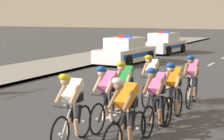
{
  "coord_description": "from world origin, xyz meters",
  "views": [
    {
      "loc": [
        4.42,
        -2.56,
        2.62
      ],
      "look_at": [
        -0.42,
        7.31,
        1.1
      ],
      "focal_mm": 61.92,
      "sensor_mm": 36.0,
      "label": 1
    }
  ],
  "objects_px": {
    "cyclist_eighth": "(192,79)",
    "cyclist_third": "(107,96)",
    "police_car_nearest": "(125,52)",
    "cyclist_seventh": "(151,79)",
    "police_car_second": "(164,44)",
    "cyclist_second": "(125,114)",
    "cyclist_sixth": "(173,91)",
    "cyclist_fourth": "(156,99)",
    "cyclist_lead": "(72,108)",
    "cyclist_fifth": "(125,89)"
  },
  "relations": [
    {
      "from": "cyclist_fourth",
      "to": "cyclist_fifth",
      "type": "bearing_deg",
      "value": 146.47
    },
    {
      "from": "cyclist_fifth",
      "to": "police_car_second",
      "type": "relative_size",
      "value": 0.38
    },
    {
      "from": "cyclist_eighth",
      "to": "cyclist_seventh",
      "type": "bearing_deg",
      "value": -156.83
    },
    {
      "from": "cyclist_sixth",
      "to": "police_car_nearest",
      "type": "distance_m",
      "value": 12.12
    },
    {
      "from": "cyclist_eighth",
      "to": "cyclist_third",
      "type": "bearing_deg",
      "value": -108.9
    },
    {
      "from": "cyclist_lead",
      "to": "cyclist_eighth",
      "type": "bearing_deg",
      "value": 74.61
    },
    {
      "from": "police_car_nearest",
      "to": "cyclist_third",
      "type": "bearing_deg",
      "value": -67.73
    },
    {
      "from": "cyclist_third",
      "to": "police_car_second",
      "type": "bearing_deg",
      "value": 104.61
    },
    {
      "from": "cyclist_sixth",
      "to": "cyclist_third",
      "type": "bearing_deg",
      "value": -131.21
    },
    {
      "from": "cyclist_fourth",
      "to": "police_car_nearest",
      "type": "xyz_separation_m",
      "value": [
        -5.96,
        11.58,
        -0.11
      ]
    },
    {
      "from": "cyclist_fourth",
      "to": "cyclist_fifth",
      "type": "xyz_separation_m",
      "value": [
        -1.1,
        0.73,
        0.0
      ]
    },
    {
      "from": "cyclist_seventh",
      "to": "cyclist_fourth",
      "type": "bearing_deg",
      "value": -67.48
    },
    {
      "from": "police_car_nearest",
      "to": "cyclist_fourth",
      "type": "bearing_deg",
      "value": -62.79
    },
    {
      "from": "cyclist_third",
      "to": "police_car_second",
      "type": "height_order",
      "value": "police_car_second"
    },
    {
      "from": "cyclist_lead",
      "to": "cyclist_seventh",
      "type": "bearing_deg",
      "value": 87.6
    },
    {
      "from": "cyclist_eighth",
      "to": "police_car_second",
      "type": "distance_m",
      "value": 16.44
    },
    {
      "from": "cyclist_third",
      "to": "cyclist_fourth",
      "type": "bearing_deg",
      "value": 13.86
    },
    {
      "from": "cyclist_sixth",
      "to": "police_car_nearest",
      "type": "bearing_deg",
      "value": 119.85
    },
    {
      "from": "cyclist_fifth",
      "to": "cyclist_second",
      "type": "bearing_deg",
      "value": -65.55
    },
    {
      "from": "police_car_nearest",
      "to": "police_car_second",
      "type": "height_order",
      "value": "same"
    },
    {
      "from": "cyclist_second",
      "to": "cyclist_sixth",
      "type": "distance_m",
      "value": 2.64
    },
    {
      "from": "cyclist_third",
      "to": "cyclist_fifth",
      "type": "bearing_deg",
      "value": 89.93
    },
    {
      "from": "cyclist_second",
      "to": "cyclist_eighth",
      "type": "bearing_deg",
      "value": 88.86
    },
    {
      "from": "cyclist_seventh",
      "to": "cyclist_eighth",
      "type": "height_order",
      "value": "same"
    },
    {
      "from": "cyclist_fifth",
      "to": "cyclist_lead",
      "type": "bearing_deg",
      "value": -93.47
    },
    {
      "from": "cyclist_third",
      "to": "police_car_nearest",
      "type": "height_order",
      "value": "police_car_nearest"
    },
    {
      "from": "cyclist_lead",
      "to": "cyclist_seventh",
      "type": "xyz_separation_m",
      "value": [
        0.17,
        4.16,
        0.0
      ]
    },
    {
      "from": "cyclist_seventh",
      "to": "cyclist_third",
      "type": "bearing_deg",
      "value": -90.71
    },
    {
      "from": "cyclist_fifth",
      "to": "cyclist_fourth",
      "type": "bearing_deg",
      "value": -33.53
    },
    {
      "from": "cyclist_fourth",
      "to": "cyclist_fifth",
      "type": "relative_size",
      "value": 1.0
    },
    {
      "from": "police_car_nearest",
      "to": "cyclist_seventh",
      "type": "bearing_deg",
      "value": -61.51
    },
    {
      "from": "cyclist_fourth",
      "to": "cyclist_sixth",
      "type": "height_order",
      "value": "same"
    },
    {
      "from": "cyclist_third",
      "to": "cyclist_sixth",
      "type": "distance_m",
      "value": 1.79
    },
    {
      "from": "police_car_nearest",
      "to": "cyclist_eighth",
      "type": "bearing_deg",
      "value": -54.95
    },
    {
      "from": "cyclist_eighth",
      "to": "police_car_second",
      "type": "height_order",
      "value": "police_car_second"
    },
    {
      "from": "cyclist_fifth",
      "to": "police_car_second",
      "type": "xyz_separation_m",
      "value": [
        -4.86,
        17.62,
        -0.11
      ]
    },
    {
      "from": "cyclist_seventh",
      "to": "police_car_nearest",
      "type": "xyz_separation_m",
      "value": [
        -4.89,
        9.01,
        -0.11
      ]
    },
    {
      "from": "cyclist_third",
      "to": "cyclist_fourth",
      "type": "relative_size",
      "value": 1.0
    },
    {
      "from": "cyclist_fourth",
      "to": "cyclist_sixth",
      "type": "relative_size",
      "value": 1.0
    },
    {
      "from": "cyclist_fourth",
      "to": "cyclist_lead",
      "type": "bearing_deg",
      "value": -128.03
    },
    {
      "from": "cyclist_eighth",
      "to": "cyclist_fifth",
      "type": "bearing_deg",
      "value": -116.11
    },
    {
      "from": "cyclist_third",
      "to": "cyclist_fifth",
      "type": "height_order",
      "value": "same"
    },
    {
      "from": "cyclist_lead",
      "to": "cyclist_fifth",
      "type": "height_order",
      "value": "same"
    },
    {
      "from": "cyclist_fourth",
      "to": "cyclist_seventh",
      "type": "distance_m",
      "value": 2.79
    },
    {
      "from": "police_car_nearest",
      "to": "police_car_second",
      "type": "distance_m",
      "value": 6.77
    },
    {
      "from": "cyclist_third",
      "to": "cyclist_fifth",
      "type": "xyz_separation_m",
      "value": [
        0.0,
        1.0,
        0.0
      ]
    },
    {
      "from": "cyclist_second",
      "to": "cyclist_fifth",
      "type": "bearing_deg",
      "value": 114.45
    },
    {
      "from": "cyclist_lead",
      "to": "police_car_nearest",
      "type": "distance_m",
      "value": 13.99
    },
    {
      "from": "cyclist_sixth",
      "to": "cyclist_seventh",
      "type": "xyz_separation_m",
      "value": [
        -1.14,
        1.5,
        0.0
      ]
    },
    {
      "from": "cyclist_seventh",
      "to": "cyclist_sixth",
      "type": "bearing_deg",
      "value": -52.73
    }
  ]
}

